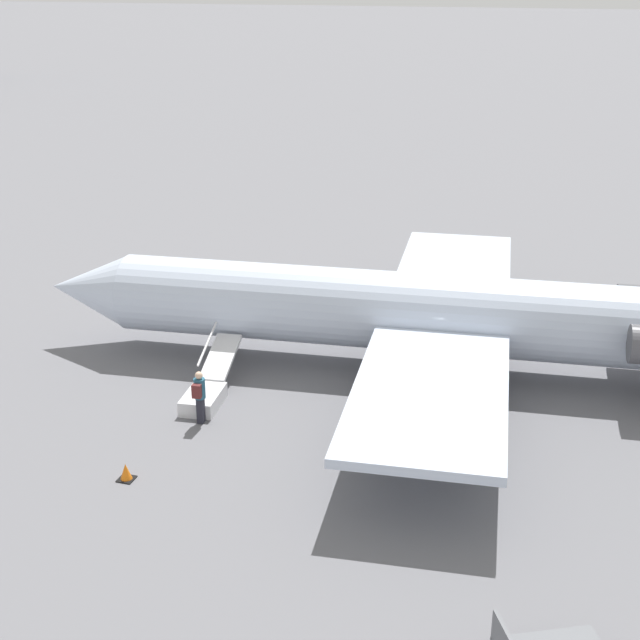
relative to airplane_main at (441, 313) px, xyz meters
name	(u,v)px	position (x,y,z in m)	size (l,w,h in m)	color
ground_plane	(412,368)	(0.93, 0.09, -2.17)	(600.00, 600.00, 0.00)	slate
airplane_main	(441,313)	(0.00, 0.00, 0.00)	(27.84, 20.82, 7.23)	silver
boarding_stairs	(207,390)	(6.84, 4.63, -1.79)	(1.43, 4.10, 1.77)	silver
passenger	(199,394)	(6.41, 6.08, -1.17)	(0.36, 0.55, 1.74)	#23232D
traffic_cone_near_stairs	(126,472)	(7.01, 9.75, -1.94)	(0.45, 0.45, 0.50)	black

